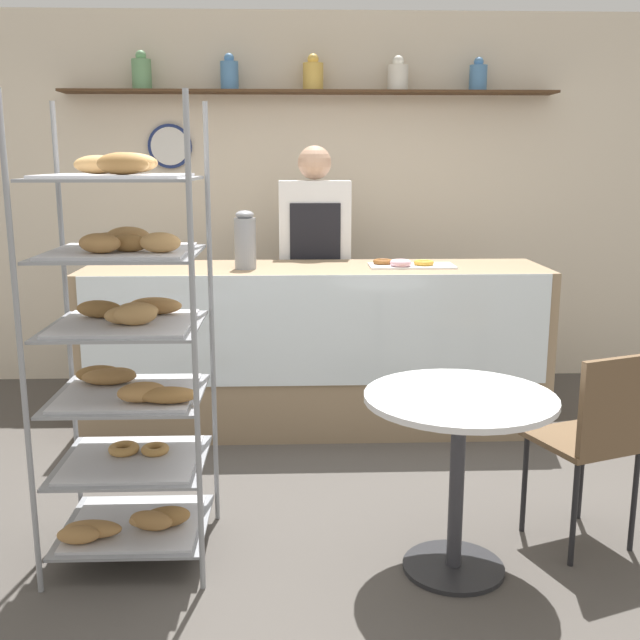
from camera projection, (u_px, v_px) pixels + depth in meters
The scene contains 9 objects.
ground_plane at pixel (324, 520), 3.51m from camera, with size 14.00×14.00×0.00m, color #4C4742.
back_wall at pixel (310, 199), 5.60m from camera, with size 10.00×0.30×2.70m.
display_counter at pixel (315, 347), 4.67m from camera, with size 2.82×0.69×1.02m.
pastry_rack at pixel (127, 348), 3.04m from camera, with size 0.66×0.61×1.90m.
person_worker at pixel (315, 265), 5.08m from camera, with size 0.48×0.23×1.75m.
cafe_table at pixel (458, 439), 2.97m from camera, with size 0.76×0.76×0.75m.
cafe_chair at pixel (597, 430), 3.14m from camera, with size 0.49×0.49×0.88m.
coffee_carafe at pixel (245, 240), 4.45m from camera, with size 0.13×0.13×0.35m.
donut_tray_counter at pixel (407, 264), 4.56m from camera, with size 0.52×0.24×0.05m.
Camera 1 is at (-0.13, -3.23, 1.65)m, focal length 42.00 mm.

